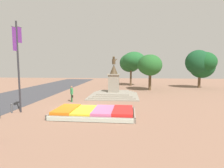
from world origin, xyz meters
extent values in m
plane|color=#8C6651|center=(0.00, 0.00, 0.00)|extent=(79.97, 79.97, 0.00)
cube|color=#38281C|center=(1.52, -2.19, 0.15)|extent=(6.05, 3.16, 0.30)
cube|color=gray|center=(1.49, -3.76, 0.17)|extent=(6.19, 0.22, 0.34)
cube|color=gray|center=(1.55, -0.62, 0.17)|extent=(6.19, 0.22, 0.34)
cube|color=gray|center=(-1.52, -2.13, 0.17)|extent=(0.16, 3.24, 0.34)
cube|color=gray|center=(4.57, -2.25, 0.17)|extent=(0.16, 3.24, 0.34)
cube|color=orange|center=(-0.65, -2.15, 0.42)|extent=(1.50, 2.87, 0.24)
cube|color=yellow|center=(0.80, -2.17, 0.38)|extent=(1.50, 2.87, 0.16)
cube|color=#D86699|center=(2.25, -2.20, 0.41)|extent=(1.50, 2.87, 0.22)
cube|color=red|center=(3.70, -2.23, 0.42)|extent=(1.50, 2.87, 0.24)
cube|color=#B2BCAD|center=(1.49, -3.81, 0.17)|extent=(5.89, 0.32, 0.27)
cube|color=gray|center=(2.39, 6.29, 0.07)|extent=(5.94, 5.94, 0.14)
cube|color=gray|center=(2.39, 6.29, 0.22)|extent=(5.21, 5.21, 0.14)
cube|color=gray|center=(2.39, 6.29, 0.36)|extent=(4.49, 4.49, 0.14)
cube|color=gray|center=(2.39, 6.29, 0.50)|extent=(3.77, 3.77, 0.14)
cube|color=gray|center=(2.39, 6.29, 1.63)|extent=(1.27, 1.27, 2.11)
cube|color=gray|center=(2.39, 6.29, 2.74)|extent=(1.50, 1.50, 0.12)
cone|color=#473823|center=(2.39, 6.29, 3.38)|extent=(0.96, 0.96, 1.16)
cylinder|color=#473823|center=(2.39, 6.29, 4.30)|extent=(0.41, 0.41, 0.68)
sphere|color=#473823|center=(2.39, 6.29, 4.79)|extent=(0.30, 0.30, 0.30)
cylinder|color=#473823|center=(2.57, 6.47, 4.44)|extent=(0.46, 0.46, 0.48)
cylinder|color=#2D2D33|center=(-4.61, -1.77, 3.61)|extent=(0.14, 0.14, 7.22)
cube|color=#6B2D8C|center=(-4.56, -1.49, 6.21)|extent=(0.10, 0.44, 1.22)
cylinder|color=#2D2D33|center=(-4.56, -1.49, 6.82)|extent=(0.13, 0.58, 0.03)
cube|color=#6B2D8C|center=(-4.65, -2.02, 5.81)|extent=(0.08, 0.36, 1.80)
cylinder|color=#2D2D33|center=(-4.65, -2.02, 6.71)|extent=(0.12, 0.50, 0.03)
cylinder|color=#338C4C|center=(-1.82, 2.78, 0.42)|extent=(0.13, 0.13, 0.84)
cylinder|color=#338C4C|center=(-1.73, 2.62, 0.42)|extent=(0.13, 0.13, 0.84)
cube|color=#338C4C|center=(-1.78, 2.70, 1.14)|extent=(0.38, 0.44, 0.60)
cylinder|color=#338C4C|center=(-1.89, 2.91, 1.11)|extent=(0.09, 0.09, 0.57)
cylinder|color=#338C4C|center=(-1.66, 2.49, 1.11)|extent=(0.09, 0.09, 0.57)
sphere|color=#8C664C|center=(-1.78, 2.70, 1.58)|extent=(0.22, 0.22, 0.22)
cube|color=black|center=(-1.63, 2.44, 0.63)|extent=(0.24, 0.30, 0.22)
cylinder|color=#4C5156|center=(-5.20, -2.02, 0.34)|extent=(0.14, 0.14, 0.67)
sphere|color=#4C5156|center=(-5.20, -2.02, 0.72)|extent=(0.16, 0.16, 0.16)
cylinder|color=brown|center=(4.77, 18.76, 1.48)|extent=(0.36, 0.36, 2.95)
ellipsoid|color=#225E2B|center=(5.32, 18.81, 4.82)|extent=(4.38, 4.21, 3.35)
ellipsoid|color=#225B2A|center=(4.58, 19.76, 4.40)|extent=(4.03, 4.23, 3.61)
cylinder|color=brown|center=(7.59, 12.59, 1.15)|extent=(0.43, 0.43, 2.30)
ellipsoid|color=#255F27|center=(7.52, 11.94, 3.91)|extent=(3.53, 3.42, 3.18)
ellipsoid|color=#1F5E27|center=(7.76, 13.19, 3.29)|extent=(2.68, 2.54, 2.07)
ellipsoid|color=#205D25|center=(7.45, 12.74, 3.96)|extent=(3.63, 3.80, 3.18)
cylinder|color=brown|center=(16.61, 16.53, 1.10)|extent=(0.44, 0.44, 2.20)
ellipsoid|color=#174E22|center=(17.10, 16.16, 4.46)|extent=(3.99, 4.26, 3.44)
ellipsoid|color=#174826|center=(16.03, 15.98, 4.43)|extent=(4.15, 3.58, 4.11)
ellipsoid|color=#184E25|center=(16.99, 16.63, 3.79)|extent=(4.31, 3.93, 4.18)
camera|label=1|loc=(3.96, -14.99, 3.71)|focal=28.00mm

